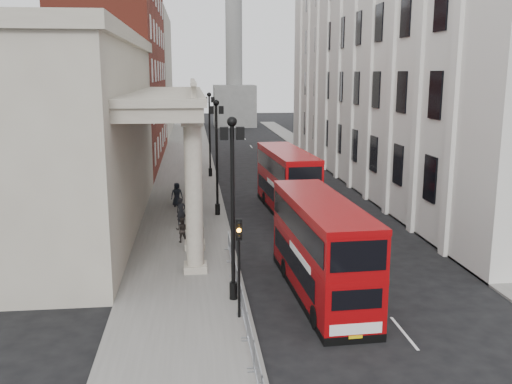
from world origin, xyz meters
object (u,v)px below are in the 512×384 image
lamp_post_mid (217,150)px  traffic_light (239,250)px  lamp_post_north (210,128)px  bus_far (287,180)px  pedestrian_c (177,195)px  pedestrian_b (182,230)px  bus_near (321,246)px  pedestrian_a (181,212)px  lamp_post_south (233,197)px  monument_column (234,43)px

lamp_post_mid → traffic_light: (0.10, -18.02, -1.80)m
lamp_post_mid → traffic_light: lamp_post_mid is taller
lamp_post_north → traffic_light: bearing=-89.8°
lamp_post_mid → lamp_post_north: size_ratio=1.00×
lamp_post_mid → bus_far: lamp_post_mid is taller
pedestrian_c → pedestrian_b: bearing=-93.4°
bus_near → pedestrian_a: bearing=115.0°
bus_far → pedestrian_b: 10.98m
traffic_light → pedestrian_c: 21.37m
bus_near → lamp_post_north: bearing=95.0°
lamp_post_south → pedestrian_a: (-2.58, 13.37, -3.86)m
pedestrian_c → monument_column: bearing=75.5°
monument_column → pedestrian_a: (-9.18, -74.63, -14.93)m
pedestrian_c → traffic_light: bearing=-88.2°
lamp_post_mid → pedestrian_a: lamp_post_mid is taller
bus_near → lamp_post_mid: bearing=102.4°
monument_column → traffic_light: (-6.50, -90.02, -12.88)m
traffic_light → monument_column: bearing=85.9°
monument_column → pedestrian_c: bearing=-97.9°
lamp_post_north → bus_near: size_ratio=0.78×
monument_column → pedestrian_a: size_ratio=28.99×
bus_near → pedestrian_c: size_ratio=5.73×
lamp_post_mid → lamp_post_north: bearing=90.0°
pedestrian_a → pedestrian_c: bearing=69.8°
lamp_post_mid → bus_far: 5.89m
lamp_post_south → lamp_post_mid: 16.00m
lamp_post_mid → bus_near: (4.14, -15.54, -2.54)m
pedestrian_c → lamp_post_mid: bearing=-51.7°
bus_near → pedestrian_b: bearing=124.3°
monument_column → traffic_light: bearing=-94.1°
pedestrian_a → pedestrian_b: 4.08m
lamp_post_north → pedestrian_b: size_ratio=5.37×
lamp_post_south → traffic_light: lamp_post_south is taller
pedestrian_b → pedestrian_a: bearing=-79.1°
traffic_light → pedestrian_c: traffic_light is taller
monument_column → bus_far: size_ratio=4.97×
monument_column → pedestrian_b: bearing=-96.6°
monument_column → lamp_post_north: 57.46m
pedestrian_a → pedestrian_c: size_ratio=1.01×
lamp_post_north → traffic_light: size_ratio=1.93×
monument_column → bus_near: 88.63m
lamp_post_mid → pedestrian_a: size_ratio=4.45×
monument_column → traffic_light: monument_column is taller
pedestrian_a → lamp_post_north: bearing=57.6°
lamp_post_south → pedestrian_a: lamp_post_south is taller
lamp_post_north → bus_near: bearing=-82.5°
lamp_post_north → monument_column: bearing=83.3°
lamp_post_south → lamp_post_north: (0.00, 32.00, 0.00)m
traffic_light → lamp_post_south: bearing=92.8°
lamp_post_north → pedestrian_b: 23.19m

